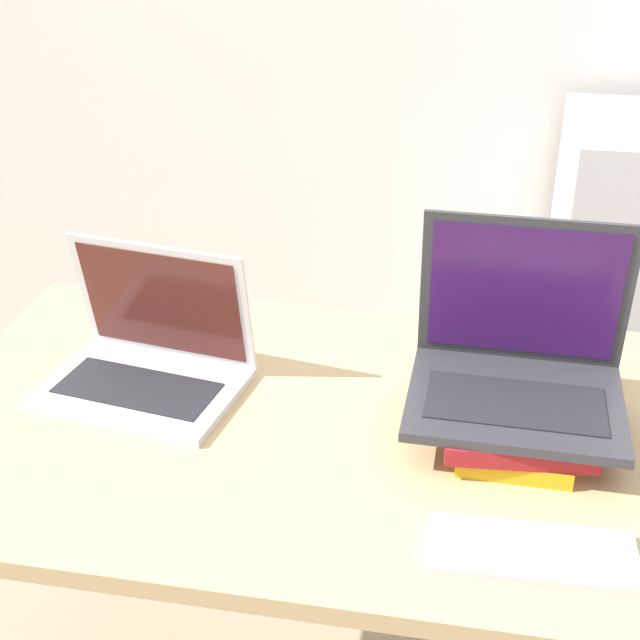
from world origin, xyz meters
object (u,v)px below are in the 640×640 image
Objects in this scene: laptop_left at (149,359)px; wireless_keyboard at (532,552)px; laptop_on_books at (518,364)px; book_stack at (515,420)px.

laptop_left is 0.70m from wireless_keyboard.
wireless_keyboard is (0.02, -0.30, -0.10)m from laptop_on_books.
laptop_on_books is (-0.00, 0.04, 0.08)m from book_stack.
laptop_left is 0.61m from laptop_on_books.
laptop_on_books is 0.32m from wireless_keyboard.
wireless_keyboard is at bearing -85.21° from book_stack.
laptop_on_books is (0.61, -0.01, 0.06)m from laptop_left.
book_stack is 0.81× the size of laptop_on_books.
wireless_keyboard is at bearing -26.29° from laptop_left.
wireless_keyboard is (0.63, -0.31, -0.04)m from laptop_left.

